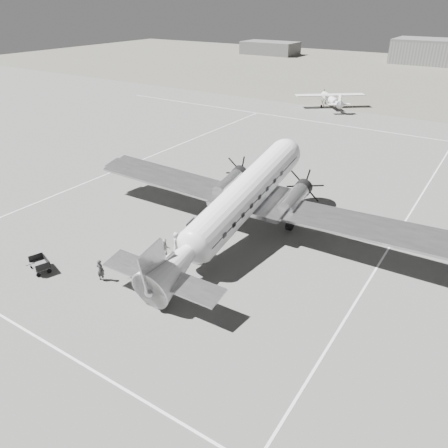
{
  "coord_description": "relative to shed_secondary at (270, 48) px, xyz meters",
  "views": [
    {
      "loc": [
        17.09,
        -24.14,
        17.19
      ],
      "look_at": [
        1.45,
        -0.06,
        2.2
      ],
      "focal_mm": 35.0,
      "sensor_mm": 36.0,
      "label": 1
    }
  ],
  "objects": [
    {
      "name": "ground",
      "position": [
        55.0,
        -115.0,
        -2.0
      ],
      "size": [
        260.0,
        260.0,
        0.0
      ],
      "primitive_type": "plane",
      "color": "slate",
      "rests_on": "ground"
    },
    {
      "name": "taxi_line_near",
      "position": [
        55.0,
        -129.0,
        -1.99
      ],
      "size": [
        60.0,
        0.15,
        0.01
      ],
      "primitive_type": "cube",
      "color": "white",
      "rests_on": "ground"
    },
    {
      "name": "taxi_line_right",
      "position": [
        67.0,
        -115.0,
        -1.99
      ],
      "size": [
        0.15,
        80.0,
        0.01
      ],
      "primitive_type": "cube",
      "color": "white",
      "rests_on": "ground"
    },
    {
      "name": "taxi_line_left",
      "position": [
        37.0,
        -105.0,
        -1.99
      ],
      "size": [
        0.15,
        60.0,
        0.01
      ],
      "primitive_type": "cube",
      "color": "white",
      "rests_on": "ground"
    },
    {
      "name": "taxi_line_horizon",
      "position": [
        55.0,
        -75.0,
        -1.99
      ],
      "size": [
        90.0,
        0.15,
        0.01
      ],
      "primitive_type": "cube",
      "color": "white",
      "rests_on": "ground"
    },
    {
      "name": "grass_infield",
      "position": [
        55.0,
        -20.0,
        -2.0
      ],
      "size": [
        260.0,
        90.0,
        0.01
      ],
      "primitive_type": "cube",
      "color": "#575549",
      "rests_on": "ground"
    },
    {
      "name": "shed_secondary",
      "position": [
        0.0,
        0.0,
        0.0
      ],
      "size": [
        18.0,
        10.0,
        4.0
      ],
      "primitive_type": "cube",
      "color": "#545454",
      "rests_on": "ground"
    },
    {
      "name": "dc3_airliner",
      "position": [
        56.45,
        -113.06,
        1.0
      ],
      "size": [
        31.86,
        22.39,
        6.0
      ],
      "primitive_type": null,
      "rotation": [
        0.0,
        0.0,
        0.02
      ],
      "color": "silver",
      "rests_on": "ground"
    },
    {
      "name": "light_plane_left",
      "position": [
        45.75,
        -64.7,
        -0.74
      ],
      "size": [
        15.6,
        15.21,
        2.51
      ],
      "primitive_type": null,
      "rotation": [
        0.0,
        0.0,
        0.66
      ],
      "color": "white",
      "rests_on": "ground"
    },
    {
      "name": "baggage_cart_near",
      "position": [
        52.66,
        -121.28,
        -1.52
      ],
      "size": [
        1.79,
        1.33,
        0.96
      ],
      "primitive_type": null,
      "rotation": [
        0.0,
        0.0,
        -0.08
      ],
      "color": "#545454",
      "rests_on": "ground"
    },
    {
      "name": "baggage_cart_far",
      "position": [
        47.18,
        -124.54,
        -1.52
      ],
      "size": [
        2.0,
        1.69,
        0.96
      ],
      "primitive_type": null,
      "rotation": [
        0.0,
        0.0,
        -0.33
      ],
      "color": "#545454",
      "rests_on": "ground"
    },
    {
      "name": "ground_crew",
      "position": [
        51.65,
        -123.0,
        -1.21
      ],
      "size": [
        0.64,
        0.48,
        1.59
      ],
      "primitive_type": "imported",
      "rotation": [
        0.0,
        0.0,
        3.33
      ],
      "color": "#2B2B2B",
      "rests_on": "ground"
    },
    {
      "name": "ramp_agent",
      "position": [
        53.71,
        -118.63,
        -1.13
      ],
      "size": [
        0.97,
        1.05,
        1.73
      ],
      "primitive_type": "imported",
      "rotation": [
        0.0,
        0.0,
        1.1
      ],
      "color": "#ABABA9",
      "rests_on": "ground"
    },
    {
      "name": "passenger",
      "position": [
        53.6,
        -117.26,
        -1.19
      ],
      "size": [
        0.72,
        0.91,
        1.63
      ],
      "primitive_type": "imported",
      "rotation": [
        0.0,
        0.0,
        1.86
      ],
      "color": "#B8B8B6",
      "rests_on": "ground"
    }
  ]
}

